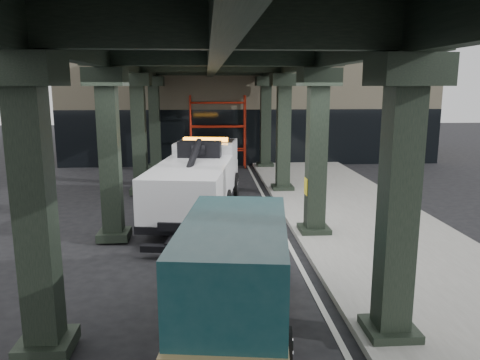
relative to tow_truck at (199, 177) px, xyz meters
name	(u,v)px	position (x,y,z in m)	size (l,w,h in m)	color
ground	(233,262)	(0.93, -5.03, -1.30)	(90.00, 90.00, 0.00)	black
sidewalk	(374,232)	(5.43, -3.03, -1.22)	(5.00, 40.00, 0.15)	gray
lane_stripe	(285,236)	(2.63, -3.03, -1.29)	(0.12, 38.00, 0.01)	silver
viaduct	(214,51)	(0.53, -3.03, 4.16)	(7.40, 32.00, 6.40)	black
building	(246,94)	(2.93, 14.97, 2.70)	(22.00, 10.00, 8.00)	#C6B793
scaffolding	(218,130)	(0.93, 9.62, 0.81)	(3.08, 0.88, 4.00)	red
tow_truck	(199,177)	(0.00, 0.00, 0.00)	(3.37, 8.34, 2.66)	black
towed_van	(235,266)	(0.82, -8.08, -0.18)	(2.64, 5.34, 2.08)	#103439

